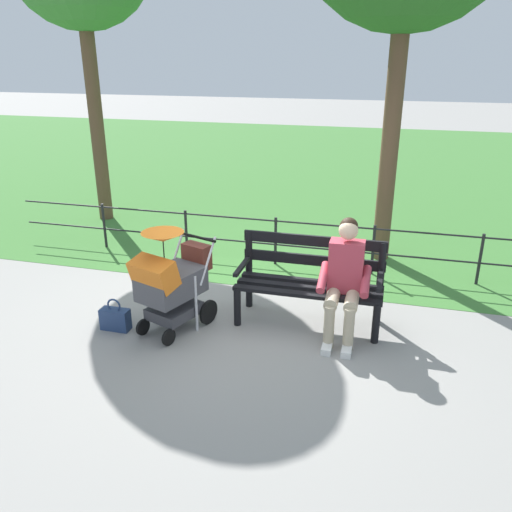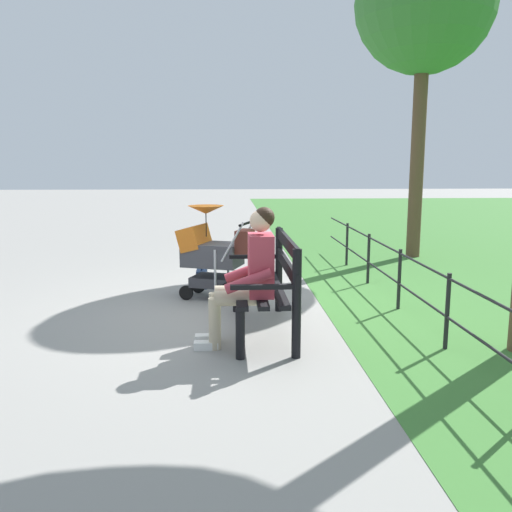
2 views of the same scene
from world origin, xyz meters
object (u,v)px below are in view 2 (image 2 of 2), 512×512
(person_on_bench, at_px, (249,273))
(handbag, at_px, (202,278))
(tree_near_bench, at_px, (425,5))
(park_bench, at_px, (270,280))
(stroller, at_px, (212,251))

(person_on_bench, distance_m, handbag, 2.53)
(handbag, distance_m, tree_near_bench, 6.00)
(park_bench, relative_size, handbag, 4.33)
(stroller, bearing_deg, tree_near_bench, -50.96)
(person_on_bench, xyz_separation_m, stroller, (1.79, 0.38, -0.08))
(handbag, bearing_deg, person_on_bench, -167.31)
(stroller, distance_m, handbag, 0.79)
(park_bench, height_order, tree_near_bench, tree_near_bench)
(stroller, bearing_deg, person_on_bench, -167.99)
(handbag, bearing_deg, stroller, -165.34)
(park_bench, xyz_separation_m, stroller, (1.40, 0.60, 0.07))
(person_on_bench, height_order, stroller, person_on_bench)
(park_bench, height_order, handbag, park_bench)
(tree_near_bench, bearing_deg, stroller, 129.04)
(stroller, distance_m, tree_near_bench, 5.86)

